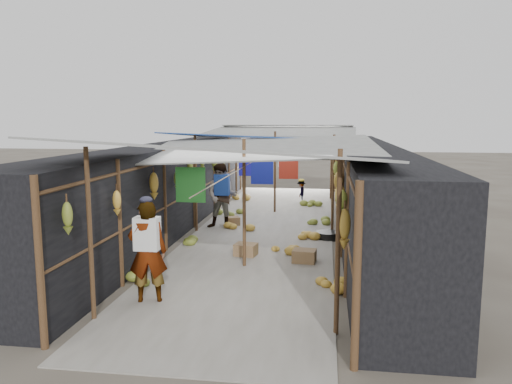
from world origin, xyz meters
The scene contains 14 objects.
ground centered at (0.00, 0.00, 0.00)m, with size 80.00×80.00×0.00m, color #6B6356.
aisle_slab centered at (0.00, 6.50, 0.01)m, with size 3.60×16.00×0.02m, color #9E998E.
stall_left centered at (-2.70, 6.50, 1.15)m, with size 1.40×15.00×2.30m, color black.
stall_right centered at (2.70, 6.50, 1.15)m, with size 1.40×15.00×2.30m, color black.
crate_near centered at (-0.10, 3.77, 0.14)m, with size 0.47×0.37×0.28m, color #966A4C.
crate_mid centered at (1.20, 3.43, 0.14)m, with size 0.47×0.38×0.28m, color #966A4C.
crate_back centered at (-0.98, 6.83, 0.13)m, with size 0.40×0.32×0.25m, color #966A4C.
black_basin centered at (1.70, 5.62, 0.09)m, with size 0.61×0.61×0.18m, color black.
vendor_elderly centered at (-1.23, 0.82, 0.85)m, with size 0.62×0.41×1.70m, color white.
shopper_blue centered at (-1.18, 6.44, 0.90)m, with size 0.87×0.68×1.79m, color #2137A7.
vendor_seated centered at (0.75, 10.96, 0.40)m, with size 0.52×0.30×0.81m, color #524A47.
market_canopy centered at (0.02, 6.84, 2.40)m, with size 5.62×15.20×2.77m.
hanging_bananas centered at (0.09, 6.57, 1.63)m, with size 3.95×14.02×0.80m.
floor_bananas centered at (-0.08, 6.89, 0.16)m, with size 3.83×9.96×0.35m.
Camera 1 is at (1.62, -6.74, 3.00)m, focal length 35.00 mm.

